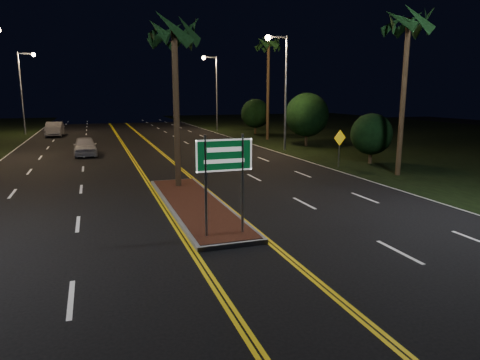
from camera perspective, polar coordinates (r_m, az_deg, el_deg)
name	(u,v)px	position (r m, az deg, el deg)	size (l,w,h in m)	color
ground	(256,273)	(11.37, 2.19, -12.23)	(120.00, 120.00, 0.00)	black
grass_right	(441,139)	(48.65, 25.21, 5.01)	(40.00, 110.00, 0.01)	black
median_island	(195,204)	(17.70, -6.03, -3.27)	(2.25, 10.25, 0.17)	gray
highway_sign	(224,165)	(13.23, -2.11, 2.05)	(1.80, 0.08, 3.20)	gray
streetlight_left_far	(24,83)	(54.14, -26.82, 11.43)	(1.91, 0.44, 9.00)	gray
streetlight_right_mid	(282,79)	(34.83, 5.57, 13.22)	(1.91, 0.44, 9.00)	gray
streetlight_right_far	(214,84)	(53.68, -3.53, 12.62)	(1.91, 0.44, 9.00)	gray
palm_median	(174,33)	(20.73, -8.79, 18.85)	(2.40, 2.40, 8.30)	#382819
palm_right_near	(409,24)	(25.82, 21.57, 18.83)	(2.40, 2.40, 9.30)	#382819
palm_right_far	(269,45)	(43.27, 3.83, 17.53)	(2.40, 2.40, 10.30)	#382819
shrub_near	(371,134)	(29.45, 17.13, 5.87)	(2.70, 2.70, 3.30)	#382819
shrub_mid	(307,115)	(38.15, 8.91, 8.58)	(3.78, 3.78, 4.62)	#382819
shrub_far	(255,113)	(49.02, 2.06, 8.86)	(3.24, 3.24, 3.96)	#382819
car_near	(85,145)	(34.11, -19.97, 4.46)	(2.08, 4.85, 1.62)	silver
car_far	(54,128)	(50.82, -23.52, 6.38)	(2.28, 5.32, 1.77)	#A1A1AA
warning_sign	(340,143)	(27.57, 13.13, 4.80)	(0.96, 0.27, 2.34)	gray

